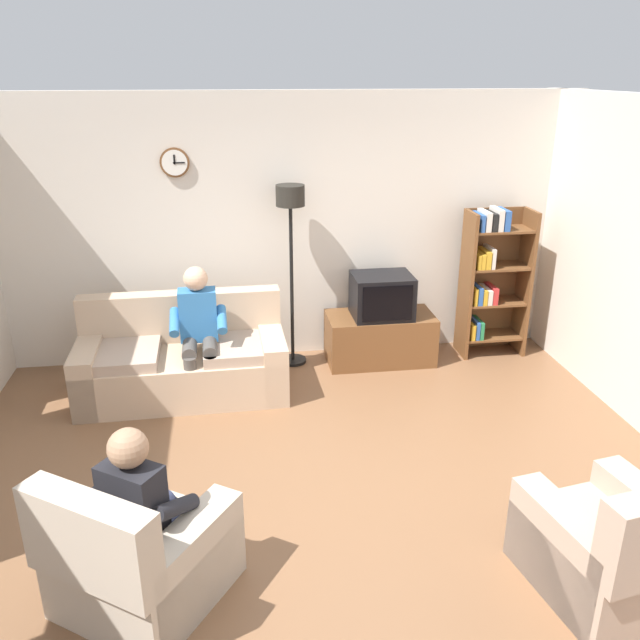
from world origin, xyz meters
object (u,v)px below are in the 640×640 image
Objects in this scene: person_on_couch at (199,327)px; couch at (183,362)px; tv at (382,296)px; armchair_near_bookshelf at (613,549)px; armchair_near_window at (141,558)px; tv_stand at (380,338)px; bookshelf at (490,277)px; person_in_left_armchair at (146,503)px; floor_lamp at (291,226)px.

couch is at bearing 147.82° from person_on_couch.
armchair_near_bookshelf is (0.59, -3.34, -0.44)m from tv.
couch is 1.55× the size of person_on_couch.
tv is 3.71m from armchair_near_window.
couch is 1.63× the size of armchair_near_window.
couch is at bearing -167.51° from tv_stand.
bookshelf is at bearing 80.23° from armchair_near_bookshelf.
bookshelf reaches higher than tv.
person_in_left_armchair is (0.05, 0.07, 0.32)m from armchair_near_window.
tv_stand is (2.00, 0.44, -0.06)m from couch.
floor_lamp is (-0.91, 0.12, 0.72)m from tv.
couch is at bearing 131.52° from armchair_near_bookshelf.
bookshelf is 0.86× the size of floor_lamp.
floor_lamp is (1.09, 0.54, 1.14)m from couch.
tv_stand is 3.71m from armchair_near_window.
person_on_couch is (-1.82, -0.55, 0.44)m from tv_stand.
floor_lamp reaches higher than armchair_near_bookshelf.
armchair_near_window is (-0.11, -2.61, -0.02)m from couch.
armchair_near_window is (-3.29, -3.12, -0.55)m from bookshelf.
armchair_near_bookshelf is (1.50, -3.47, -1.16)m from floor_lamp.
armchair_near_bookshelf is 0.90× the size of person_in_left_armchair.
armchair_near_bookshelf is at bearing -66.63° from floor_lamp.
tv_stand is at bearing 55.39° from person_in_left_armchair.
couch is at bearing -153.60° from floor_lamp.
bookshelf is 3.07m from person_on_couch.
floor_lamp reaches higher than person_in_left_armchair.
person_in_left_armchair is (-0.23, -2.42, -0.09)m from person_on_couch.
floor_lamp is at bearing 69.17° from armchair_near_window.
person_in_left_armchair reaches higher than tv_stand.
tv_stand is 0.70× the size of bookshelf.
armchair_near_window is (-2.10, -3.05, 0.03)m from tv_stand.
tv_stand is at bearing -176.58° from bookshelf.
person_on_couch is (-0.92, -0.65, -0.75)m from floor_lamp.
bookshelf reaches higher than person_on_couch.
tv is 0.48× the size of person_on_couch.
armchair_near_window is (-1.20, -3.15, -1.16)m from floor_lamp.
armchair_near_bookshelf is at bearing -49.38° from person_on_couch.
tv is 3.60m from person_in_left_armchair.
tv is 0.51× the size of armchair_near_window.
floor_lamp is 1.35m from person_on_couch.
tv is at bearing 55.17° from armchair_near_window.
armchair_near_window reaches higher than tv_stand.
armchair_near_bookshelf is at bearing -99.77° from bookshelf.
armchair_near_window is at bearing -96.43° from person_on_couch.
tv_stand is 1.50m from floor_lamp.
floor_lamp is at bearing 35.42° from person_on_couch.
tv_stand is at bearing 16.87° from person_on_couch.
floor_lamp reaches higher than tv.
person_in_left_armchair is at bearing -124.61° from tv_stand.
tv is 0.38× the size of bookshelf.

